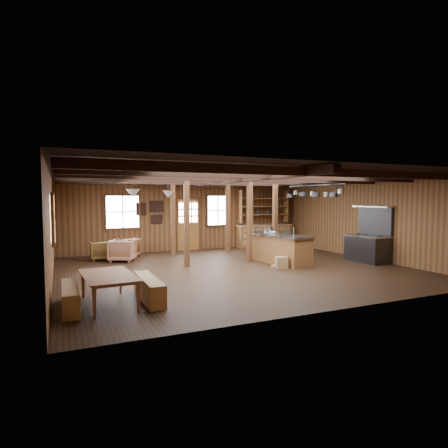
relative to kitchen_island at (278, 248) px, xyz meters
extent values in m
cube|color=black|center=(-1.81, -0.51, -0.49)|extent=(10.00, 9.00, 0.02)
cube|color=black|center=(-1.81, -0.51, 2.33)|extent=(10.00, 9.00, 0.02)
cube|color=#502A16|center=(-6.82, -0.51, 0.92)|extent=(0.02, 9.00, 2.80)
cube|color=#502A16|center=(3.20, -0.51, 0.92)|extent=(0.02, 9.00, 2.80)
cube|color=#502A16|center=(-1.81, 4.00, 0.92)|extent=(10.00, 0.02, 2.80)
cube|color=#502A16|center=(-1.81, -5.02, 0.92)|extent=(10.00, 0.02, 2.80)
cube|color=black|center=(-1.81, -4.01, 2.20)|extent=(9.80, 0.12, 0.18)
cube|color=black|center=(-1.81, -2.51, 2.20)|extent=(9.80, 0.12, 0.18)
cube|color=black|center=(-1.81, -1.01, 2.20)|extent=(9.80, 0.12, 0.18)
cube|color=black|center=(-1.81, 0.49, 2.20)|extent=(9.80, 0.12, 0.18)
cube|color=black|center=(-1.81, 1.99, 2.20)|extent=(9.80, 0.12, 0.18)
cube|color=black|center=(-1.81, 3.29, 2.20)|extent=(9.80, 0.12, 0.18)
cube|color=black|center=(-1.81, -0.51, 2.20)|extent=(0.18, 8.82, 0.18)
cube|color=#432513|center=(-3.01, 0.49, 0.92)|extent=(0.15, 0.15, 2.80)
cube|color=#432513|center=(-2.81, 2.69, 0.92)|extent=(0.15, 0.15, 2.80)
cube|color=#432513|center=(-0.81, 0.49, 0.92)|extent=(0.15, 0.15, 2.80)
cube|color=#432513|center=(-0.61, 2.69, 0.92)|extent=(0.15, 0.15, 2.80)
cube|color=#432513|center=(0.79, 1.49, 0.92)|extent=(0.15, 0.15, 2.80)
cube|color=brown|center=(-1.81, 3.94, 0.07)|extent=(0.90, 0.06, 1.10)
cube|color=#432513|center=(-2.29, 3.94, 0.57)|extent=(0.06, 0.08, 2.10)
cube|color=#432513|center=(-1.33, 3.94, 0.57)|extent=(0.06, 0.08, 2.10)
cube|color=#432513|center=(-1.81, 3.94, 1.64)|extent=(1.02, 0.08, 0.06)
cube|color=white|center=(-1.81, 3.94, 1.07)|extent=(0.84, 0.02, 0.90)
cube|color=white|center=(-4.41, 3.95, 1.12)|extent=(1.20, 0.02, 1.20)
cube|color=#432513|center=(-4.41, 3.95, 1.12)|extent=(1.32, 0.06, 1.32)
cube|color=white|center=(-0.51, 3.95, 1.12)|extent=(0.90, 0.02, 1.20)
cube|color=#432513|center=(-0.51, 3.95, 1.12)|extent=(1.02, 0.06, 1.32)
cube|color=white|center=(-6.77, -0.01, 1.12)|extent=(0.02, 1.20, 1.20)
cube|color=#432513|center=(-6.77, -0.01, 1.12)|extent=(0.14, 1.24, 1.32)
cube|color=silver|center=(-3.11, 3.95, 1.32)|extent=(0.50, 0.03, 0.40)
cube|color=black|center=(-3.11, 3.94, 1.32)|extent=(0.55, 0.02, 0.45)
cube|color=silver|center=(-3.71, 3.95, 1.22)|extent=(0.35, 0.03, 0.45)
cube|color=black|center=(-3.71, 3.94, 1.22)|extent=(0.40, 0.02, 0.50)
cube|color=silver|center=(-3.11, 3.95, 0.82)|extent=(0.40, 0.03, 0.30)
cube|color=black|center=(-3.11, 3.94, 0.82)|extent=(0.45, 0.02, 0.35)
cube|color=brown|center=(1.59, 3.69, -0.03)|extent=(2.50, 0.55, 0.90)
cube|color=brown|center=(1.59, 3.67, 0.45)|extent=(2.55, 0.60, 0.06)
cube|color=brown|center=(1.59, 3.74, 0.92)|extent=(2.30, 0.35, 0.04)
cube|color=brown|center=(1.59, 3.74, 1.27)|extent=(2.30, 0.35, 0.04)
cube|color=brown|center=(1.59, 3.74, 1.62)|extent=(2.30, 0.35, 0.04)
cube|color=brown|center=(0.44, 3.74, 1.27)|extent=(0.04, 0.35, 1.40)
cube|color=brown|center=(2.74, 3.74, 1.27)|extent=(0.04, 0.35, 1.40)
cylinder|color=#2E2E30|center=(-4.81, -0.51, 2.10)|extent=(0.02, 0.02, 0.45)
cone|color=silver|center=(-4.81, -0.51, 1.77)|extent=(0.36, 0.36, 0.22)
cylinder|color=#2E2E30|center=(-3.31, 1.49, 2.10)|extent=(0.02, 0.02, 0.45)
cone|color=silver|center=(-3.31, 1.49, 1.77)|extent=(0.36, 0.36, 0.22)
cylinder|color=#2E2E30|center=(1.27, -0.21, 2.07)|extent=(0.04, 3.00, 0.04)
cylinder|color=#2E2E30|center=(1.22, -1.56, 2.00)|extent=(0.01, 0.01, 0.15)
cylinder|color=#AFB1B6|center=(1.22, -1.56, 1.85)|extent=(0.21, 0.21, 0.14)
cylinder|color=#2E2E30|center=(1.28, -1.18, 1.94)|extent=(0.01, 0.01, 0.26)
cylinder|color=#2E2E30|center=(1.28, -1.18, 1.75)|extent=(0.27, 0.27, 0.14)
cylinder|color=#2E2E30|center=(1.32, -0.79, 1.95)|extent=(0.01, 0.01, 0.24)
cylinder|color=#AFB1B6|center=(1.32, -0.79, 1.76)|extent=(0.18, 0.18, 0.14)
cylinder|color=#2E2E30|center=(1.19, -0.40, 1.95)|extent=(0.01, 0.01, 0.24)
cylinder|color=#2E2E30|center=(1.19, -0.40, 1.76)|extent=(0.26, 0.26, 0.14)
cylinder|color=#2E2E30|center=(1.34, -0.02, 1.97)|extent=(0.01, 0.01, 0.20)
cylinder|color=#AFB1B6|center=(1.34, -0.02, 1.80)|extent=(0.19, 0.19, 0.14)
cylinder|color=#2E2E30|center=(1.22, 0.37, 1.96)|extent=(0.01, 0.01, 0.22)
cylinder|color=#2E2E30|center=(1.22, 0.37, 1.78)|extent=(0.27, 0.27, 0.14)
cylinder|color=#2E2E30|center=(1.21, 0.75, 1.99)|extent=(0.01, 0.01, 0.16)
cylinder|color=#AFB1B6|center=(1.21, 0.75, 1.84)|extent=(0.23, 0.23, 0.14)
cylinder|color=#2E2E30|center=(1.23, 1.14, 1.93)|extent=(0.01, 0.01, 0.28)
cylinder|color=#2E2E30|center=(1.23, 1.14, 1.73)|extent=(0.26, 0.26, 0.14)
cube|color=brown|center=(0.00, 0.00, -0.05)|extent=(1.16, 2.49, 0.86)
cube|color=#AFB1B6|center=(0.00, 0.00, 0.42)|extent=(1.25, 2.60, 0.08)
cylinder|color=#2E2E30|center=(0.00, -0.60, 0.42)|extent=(0.44, 0.44, 0.06)
cylinder|color=#AFB1B6|center=(0.20, -0.60, 0.57)|extent=(0.03, 0.03, 0.30)
cube|color=brown|center=(-0.48, -0.96, -0.30)|extent=(0.45, 0.36, 0.35)
cube|color=#2E2E30|center=(2.79, -1.12, -0.05)|extent=(0.75, 1.41, 0.85)
cube|color=#AFB1B6|center=(2.79, -1.12, 0.39)|extent=(0.77, 1.43, 0.04)
cube|color=#2E2E30|center=(3.11, -1.12, 0.89)|extent=(0.12, 1.41, 0.94)
cube|color=#AFB1B6|center=(2.99, -1.12, 1.36)|extent=(0.40, 1.51, 0.05)
imported|color=#8E5C40|center=(-5.71, -2.87, -0.18)|extent=(1.07, 1.78, 0.60)
cube|color=brown|center=(-6.46, -2.87, -0.26)|extent=(0.30, 1.59, 0.44)
cube|color=brown|center=(-4.94, -2.87, -0.24)|extent=(0.32, 1.70, 0.47)
imported|color=brown|center=(-5.33, 2.85, -0.15)|extent=(0.70, 0.72, 0.65)
imported|color=brown|center=(-4.34, 3.29, -0.14)|extent=(0.82, 0.84, 0.67)
imported|color=#905B41|center=(-4.70, 2.25, -0.11)|extent=(1.05, 1.06, 0.73)
cylinder|color=#AFB1B6|center=(0.04, 0.69, 0.55)|extent=(0.31, 0.31, 0.19)
imported|color=silver|center=(-0.06, 0.25, 0.49)|extent=(0.25, 0.25, 0.06)
camera|label=1|loc=(-6.61, -10.53, 1.65)|focal=30.00mm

